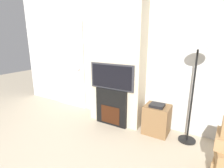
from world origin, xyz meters
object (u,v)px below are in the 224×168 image
Objects in this scene: television at (112,77)px; floor_lamp at (196,67)px; media_stand at (157,119)px; fireplace at (112,107)px.

floor_lamp is at bearing 5.22° from television.
floor_lamp is (1.41, 0.13, 0.28)m from television.
floor_lamp is 2.86× the size of media_stand.
fireplace is 1.29× the size of media_stand.
television is 1.44m from floor_lamp.
floor_lamp reaches higher than fireplace.
fireplace is 0.62m from television.
floor_lamp is (1.41, 0.13, 0.90)m from fireplace.
fireplace is at bearing 90.00° from television.
fireplace is 0.80× the size of television.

